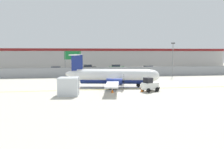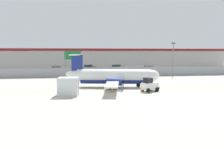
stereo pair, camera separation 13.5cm
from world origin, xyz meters
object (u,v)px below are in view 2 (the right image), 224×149
commuter_airplane (115,76)px  ground_crew_worker (113,83)px  parked_car_3 (149,69)px  highway_sign (73,57)px  cargo_container (69,86)px  parked_car_0 (56,70)px  baggage_tug (150,85)px  parked_car_1 (89,67)px  traffic_cone_near_left (142,89)px  traffic_cone_far_left (112,90)px  traffic_cone_far_right (141,87)px  parked_car_2 (117,67)px  traffic_cone_near_right (79,86)px  apron_light_pole (173,57)px

commuter_airplane → ground_crew_worker: size_ratio=9.42×
parked_car_3 → highway_sign: (-19.60, -7.95, 3.24)m
cargo_container → parked_car_0: bearing=105.4°
baggage_tug → parked_car_1: (-6.94, 34.93, 0.04)m
cargo_container → traffic_cone_near_left: size_ratio=4.07×
traffic_cone_far_left → traffic_cone_far_right: same height
parked_car_0 → parked_car_3: (24.21, -0.62, 0.00)m
baggage_tug → ground_crew_worker: baggage_tug is taller
traffic_cone_near_left → parked_car_0: bearing=116.6°
cargo_container → traffic_cone_far_right: cargo_container is taller
ground_crew_worker → parked_car_2: bearing=153.9°
ground_crew_worker → cargo_container: (-5.88, -3.00, 0.15)m
traffic_cone_near_right → apron_light_pole: bearing=32.3°
traffic_cone_near_left → traffic_cone_far_right: size_ratio=1.00×
traffic_cone_far_right → traffic_cone_far_left: bearing=-152.8°
highway_sign → parked_car_0: bearing=118.3°
traffic_cone_far_right → apron_light_pole: bearing=52.3°
parked_car_0 → parked_car_1: 10.56m
traffic_cone_near_right → cargo_container: bearing=-103.4°
traffic_cone_far_left → traffic_cone_near_left: bearing=2.6°
baggage_tug → traffic_cone_far_right: (-0.53, 2.15, -0.54)m
ground_crew_worker → apron_light_pole: apron_light_pole is taller
cargo_container → baggage_tug: bearing=12.6°
traffic_cone_near_right → highway_sign: 16.83m
traffic_cone_far_left → highway_sign: bearing=105.7°
traffic_cone_near_right → parked_car_1: bearing=85.4°
traffic_cone_near_right → apron_light_pole: 23.68m
traffic_cone_far_right → parked_car_1: (-6.41, 32.78, 0.58)m
traffic_cone_far_left → ground_crew_worker: bearing=79.8°
ground_crew_worker → traffic_cone_far_right: (4.19, 0.34, -0.64)m
ground_crew_worker → traffic_cone_near_right: 5.12m
cargo_container → apron_light_pole: size_ratio=0.36×
parked_car_3 → highway_sign: size_ratio=0.77×
parked_car_1 → commuter_airplane: bearing=-90.1°
traffic_cone_far_left → traffic_cone_far_right: 5.12m
traffic_cone_near_left → traffic_cone_far_left: bearing=-177.4°
traffic_cone_far_left → parked_car_3: bearing=63.7°
cargo_container → traffic_cone_far_left: 5.66m
parked_car_2 → parked_car_3: size_ratio=1.01×
ground_crew_worker → parked_car_1: (-2.22, 33.12, -0.06)m
cargo_container → apron_light_pole: (20.90, 17.35, 3.20)m
traffic_cone_far_left → parked_car_3: 31.43m
parked_car_2 → highway_sign: size_ratio=0.78×
traffic_cone_near_right → traffic_cone_far_left: 5.84m
baggage_tug → traffic_cone_far_left: size_ratio=4.02×
traffic_cone_far_left → parked_car_3: parked_car_3 is taller
traffic_cone_near_right → parked_car_3: bearing=53.1°
traffic_cone_far_left → baggage_tug: bearing=2.2°
commuter_airplane → cargo_container: 8.59m
traffic_cone_far_left → traffic_cone_near_right: bearing=138.2°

